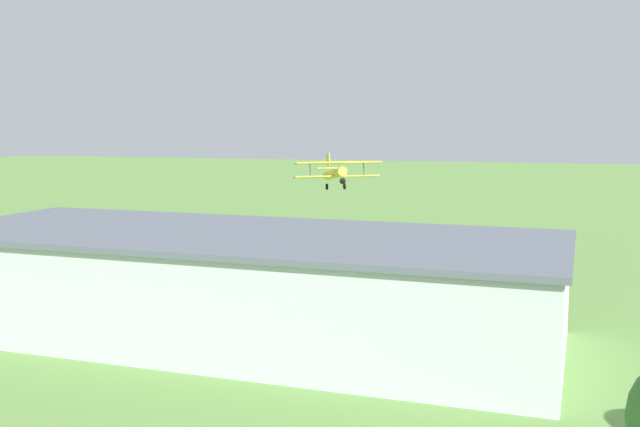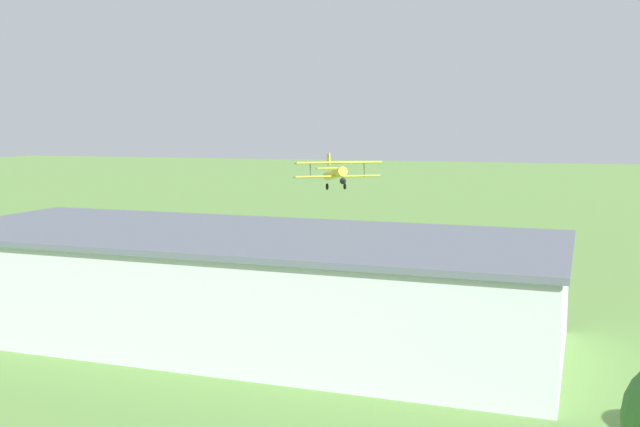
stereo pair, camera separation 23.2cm
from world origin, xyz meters
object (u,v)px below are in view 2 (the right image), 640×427
(car_yellow, at_px, (87,264))
(car_black, at_px, (28,258))
(person_crossing_taxiway, at_px, (535,287))
(hangar, at_px, (237,284))
(biplane, at_px, (336,172))
(person_near_hangar_door, at_px, (127,264))

(car_yellow, bearing_deg, car_black, -4.45)
(car_black, height_order, person_crossing_taxiway, person_crossing_taxiway)
(hangar, distance_m, car_black, 31.90)
(hangar, distance_m, biplane, 32.05)
(person_crossing_taxiway, relative_size, person_near_hangar_door, 0.98)
(car_yellow, bearing_deg, person_near_hangar_door, -172.23)
(hangar, xyz_separation_m, person_crossing_taxiway, (-17.82, -16.45, -2.46))
(hangar, distance_m, car_yellow, 25.78)
(biplane, bearing_deg, hangar, 94.86)
(hangar, height_order, car_yellow, hangar)
(hangar, relative_size, car_yellow, 10.26)
(hangar, relative_size, person_crossing_taxiway, 23.47)
(biplane, xyz_separation_m, person_near_hangar_door, (14.70, 16.49, -7.52))
(car_black, bearing_deg, hangar, 151.73)
(car_black, xyz_separation_m, person_crossing_taxiway, (-45.83, -1.38, 0.00))
(hangar, distance_m, person_crossing_taxiway, 24.38)
(hangar, bearing_deg, biplane, -85.14)
(hangar, height_order, person_crossing_taxiway, hangar)
(biplane, xyz_separation_m, car_black, (25.33, 16.47, -7.54))
(car_yellow, bearing_deg, biplane, -137.35)
(person_near_hangar_door, bearing_deg, biplane, -131.72)
(biplane, relative_size, car_black, 1.88)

